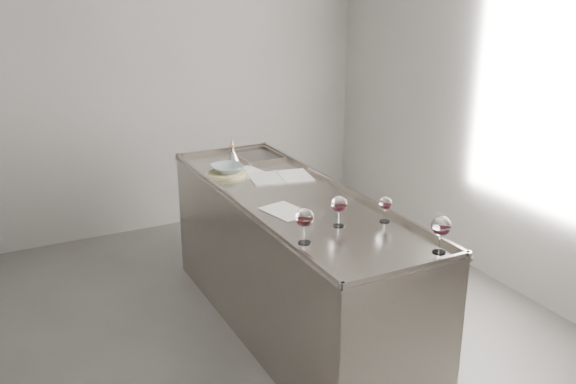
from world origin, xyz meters
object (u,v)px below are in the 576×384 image
counter (292,264)px  wine_glass_middle (339,205)px  notebook (281,177)px  wine_glass_small (386,204)px  wine_funnel (233,159)px  wine_glass_right (441,227)px  ceramic_bowl (227,169)px  wine_glass_left (305,218)px

counter → wine_glass_middle: (0.01, -0.55, 0.59)m
counter → notebook: size_ratio=5.28×
wine_glass_small → wine_funnel: (-0.36, 1.38, -0.04)m
wine_glass_middle → wine_glass_right: wine_glass_right is taller
notebook → wine_funnel: wine_funnel is taller
wine_glass_middle → ceramic_bowl: size_ratio=0.82×
wine_glass_right → ceramic_bowl: 1.76m
wine_glass_small → notebook: bearing=99.7°
wine_glass_left → ceramic_bowl: (0.08, 1.28, -0.09)m
wine_glass_right → wine_glass_small: 0.47m
wine_glass_middle → counter: bearing=90.7°
wine_glass_right → wine_glass_middle: bearing=116.7°
ceramic_bowl → wine_funnel: wine_funnel is taller
counter → wine_glass_left: (-0.28, -0.67, 0.61)m
wine_glass_left → wine_funnel: 1.45m
notebook → wine_glass_small: bearing=-69.2°
wine_glass_middle → notebook: (0.10, 0.93, -0.12)m
wine_glass_right → wine_funnel: 1.88m
wine_glass_left → wine_glass_middle: 0.31m
notebook → ceramic_bowl: ceramic_bowl is taller
ceramic_bowl → wine_funnel: size_ratio=1.02×
wine_glass_middle → wine_glass_right: (0.27, -0.53, 0.01)m
wine_glass_right → wine_glass_left: bearing=143.0°
wine_glass_right → ceramic_bowl: size_ratio=0.91×
counter → wine_funnel: bearing=96.5°
wine_glass_middle → wine_funnel: wine_funnel is taller
ceramic_bowl → counter: bearing=-72.6°
wine_glass_middle → wine_funnel: size_ratio=0.84×
counter → ceramic_bowl: 0.82m
wine_glass_right → ceramic_bowl: wine_glass_right is taller
counter → wine_glass_small: (0.27, -0.61, 0.57)m
counter → ceramic_bowl: bearing=107.4°
counter → notebook: (0.11, 0.38, 0.47)m
counter → wine_glass_right: wine_glass_right is taller
wine_glass_middle → notebook: wine_glass_middle is taller
wine_funnel → wine_glass_small: bearing=-75.2°
wine_glass_middle → wine_glass_small: wine_glass_middle is taller
counter → wine_glass_right: bearing=-75.7°
wine_glass_left → ceramic_bowl: bearing=86.3°
wine_glass_right → wine_funnel: bearing=101.1°
counter → notebook: counter is taller
wine_glass_right → wine_funnel: size_ratio=0.93×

